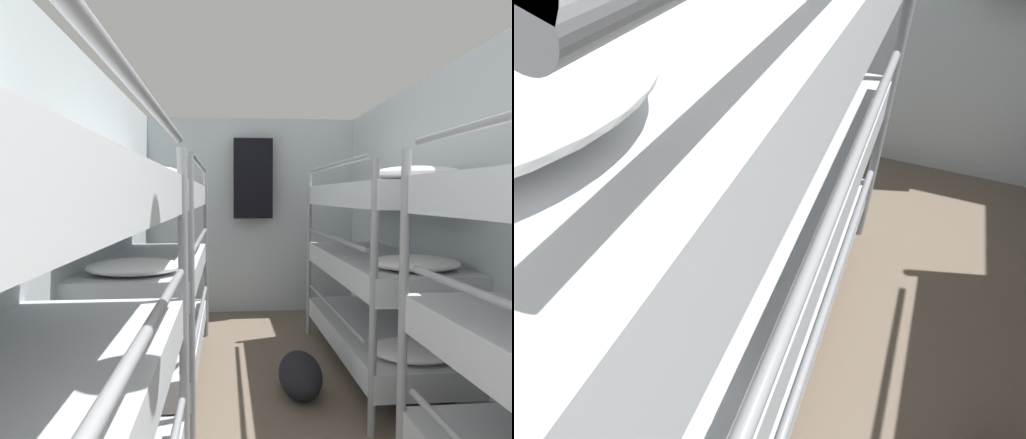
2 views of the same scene
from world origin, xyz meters
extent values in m
cylinder|color=gray|center=(-0.51, 4.37, 0.79)|extent=(0.04, 0.04, 1.58)
cube|color=silver|center=(-0.85, 3.51, 0.27)|extent=(0.69, 1.76, 0.17)
cylinder|color=gray|center=(-0.51, 3.51, 0.50)|extent=(0.03, 1.49, 0.03)
cube|color=silver|center=(-0.85, 3.51, 0.83)|extent=(0.69, 1.76, 0.17)
ellipsoid|color=white|center=(-0.85, 2.88, 0.96)|extent=(0.55, 0.40, 0.09)
cylinder|color=gray|center=(-0.51, 3.51, 1.05)|extent=(0.03, 1.49, 0.03)
cube|color=silver|center=(-0.85, 3.51, 1.38)|extent=(0.69, 1.76, 0.17)
camera|label=1|loc=(-0.32, 0.51, 1.37)|focal=28.00mm
camera|label=2|loc=(-0.40, 2.69, 1.64)|focal=28.00mm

